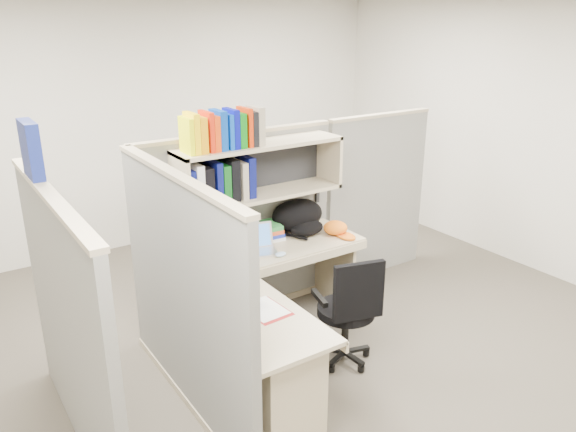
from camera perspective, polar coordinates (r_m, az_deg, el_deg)
ground at (r=4.44m, az=1.16°, el=-14.52°), size 6.00×6.00×0.00m
room_shell at (r=3.78m, az=1.33°, el=6.27°), size 6.00×6.00×6.00m
cubicle at (r=4.19m, az=-6.46°, el=-2.74°), size 3.79×1.84×1.95m
desk at (r=3.81m, az=-1.44°, el=-12.98°), size 1.74×1.75×0.73m
laptop at (r=4.39m, az=-3.15°, el=-2.47°), size 0.38×0.38×0.22m
backpack at (r=4.80m, az=1.38°, el=-0.12°), size 0.51×0.41×0.28m
orange_cap at (r=4.81m, az=4.83°, el=-1.20°), size 0.25×0.28×0.11m
snack_canister at (r=3.67m, az=-3.74°, el=-8.26°), size 0.10×0.10×0.09m
tissue_box at (r=3.31m, az=-4.83°, el=-10.78°), size 0.11×0.11×0.18m
mouse at (r=4.37m, az=-0.76°, el=-3.91°), size 0.11×0.09×0.04m
paper_cup at (r=4.56m, az=-4.21°, el=-2.44°), size 0.09×0.09×0.10m
book_stack at (r=4.72m, az=-1.97°, el=-1.50°), size 0.21×0.27×0.13m
loose_paper at (r=3.63m, az=-2.39°, el=-9.41°), size 0.23×0.30×0.00m
task_chair at (r=4.26m, az=6.07°, el=-11.14°), size 0.51×0.47×0.90m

